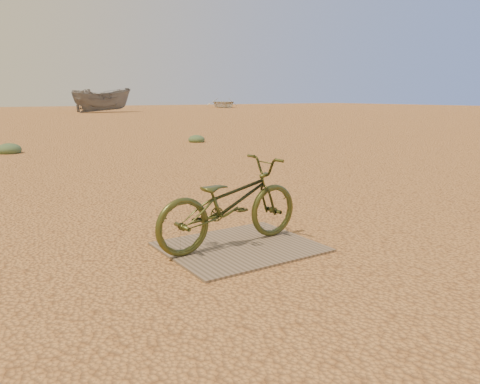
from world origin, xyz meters
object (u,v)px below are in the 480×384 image
plywood_board (240,247)px  boat_far_right (223,103)px  boat_mid_right (102,100)px  bicycle (230,203)px

plywood_board → boat_far_right: bearing=59.2°
plywood_board → boat_mid_right: boat_mid_right is taller
plywood_board → bicycle: bicycle is taller
plywood_board → boat_far_right: boat_far_right is taller
bicycle → boat_far_right: 50.11m
bicycle → boat_far_right: boat_far_right is taller
plywood_board → boat_far_right: 50.15m
boat_far_right → bicycle: bearing=-95.4°
boat_mid_right → boat_far_right: size_ratio=1.00×
plywood_board → bicycle: (-0.06, 0.08, 0.41)m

